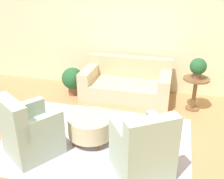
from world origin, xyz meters
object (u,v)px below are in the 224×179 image
Objects in this scene: potted_plant_on_side_table at (198,67)px; potted_plant_floor at (73,79)px; couch at (126,85)px; side_table at (195,88)px; ottoman_table at (91,126)px; armchair_right at (143,150)px; armchair_left at (29,132)px.

potted_plant_on_side_table reaches higher than potted_plant_floor.
couch is 4.66× the size of potted_plant_on_side_table.
side_table is at bearing 0.00° from potted_plant_on_side_table.
ottoman_table is 1.15× the size of potted_plant_floor.
armchair_right is 2.98m from potted_plant_floor.
couch is 1.60m from potted_plant_on_side_table.
side_table is at bearing 71.19° from armchair_right.
couch is at bearing 66.53° from armchair_left.
couch is 2.80× the size of side_table.
armchair_right reaches higher than couch.
armchair_right is 1.55× the size of potted_plant_floor.
armchair_right is at bearing -108.81° from potted_plant_on_side_table.
potted_plant_on_side_table reaches higher than side_table.
ottoman_table is 1.81× the size of potted_plant_on_side_table.
side_table is (0.75, 2.19, 0.08)m from armchair_right.
couch is at bearing 82.37° from ottoman_table.
potted_plant_floor is (-1.96, 2.25, -0.01)m from armchair_right.
potted_plant_on_side_table is (1.71, 1.61, 0.64)m from ottoman_table.
couch is at bearing 106.78° from armchair_right.
side_table is 0.46m from potted_plant_on_side_table.
armchair_right is (0.72, -2.39, 0.08)m from couch.
armchair_left is (-1.04, -2.39, 0.08)m from couch.
potted_plant_on_side_table is at bearing 71.19° from armchair_right.
side_table is at bearing 41.17° from armchair_left.
potted_plant_floor is at bearing 131.15° from armchair_right.
side_table is at bearing -7.75° from couch.
couch is 1.92× the size of armchair_left.
couch is 2.61m from armchair_left.
side_table is 2.71m from potted_plant_floor.
ottoman_table is (-0.96, 0.58, -0.10)m from armchair_right.
couch is 2.50m from armchair_right.
armchair_left is at bearing -84.79° from potted_plant_floor.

